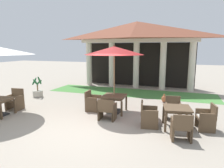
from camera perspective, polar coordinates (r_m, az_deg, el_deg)
ground_plane at (r=6.94m, az=-7.44°, el=-12.84°), size 60.00×60.00×0.00m
background_pavilion at (r=13.88m, az=7.13°, el=12.92°), size 8.25×2.69×4.42m
lawn_strip at (r=12.42m, az=5.08°, el=-2.42°), size 10.05×2.33×0.01m
patio_table_near_foreground at (r=8.51m, az=0.60°, el=-3.89°), size 0.98×0.98×0.73m
patio_umbrella_near_foreground at (r=8.26m, az=0.63°, el=9.20°), size 2.43×2.43×2.83m
patio_chair_near_foreground_west at (r=8.88m, az=-5.54°, el=-4.91°), size 0.58×0.65×0.86m
patio_chair_near_foreground_south at (r=7.67m, az=-1.41°, el=-7.32°), size 0.64×0.55×0.84m
patio_table_mid_left at (r=7.20m, az=17.98°, el=-7.07°), size 1.01×1.01×0.73m
patio_chair_mid_left_south at (r=6.39m, az=19.10°, el=-11.52°), size 0.65×0.58×0.84m
patio_chair_mid_left_north at (r=8.17m, az=16.94°, el=-6.67°), size 0.66×0.59×0.85m
patio_chair_mid_left_east at (r=7.47m, az=25.25°, el=-8.75°), size 0.62×0.68×0.88m
patio_chair_mid_left_west at (r=7.19m, az=10.23°, el=-8.61°), size 0.67×0.71×0.87m
patio_chair_mid_right_north at (r=9.96m, az=-25.79°, el=-4.10°), size 0.67×0.60×0.91m
potted_palm_left_edge at (r=12.01m, az=-20.30°, el=-2.05°), size 0.53×0.53×1.20m
terracotta_urn at (r=10.50m, az=14.53°, el=-4.06°), size 0.26×0.26×0.43m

